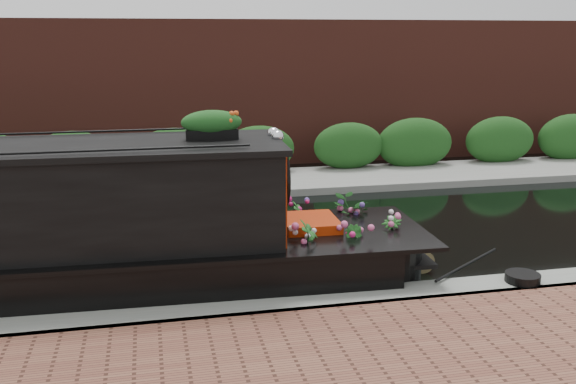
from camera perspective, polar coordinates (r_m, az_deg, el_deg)
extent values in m
plane|color=black|center=(11.40, -8.93, -4.72)|extent=(80.00, 80.00, 0.00)
cube|color=gray|center=(8.34, -7.44, -11.82)|extent=(40.00, 0.60, 0.50)
cube|color=gray|center=(15.44, -9.93, 0.15)|extent=(40.00, 2.40, 0.34)
cube|color=#1B4717|center=(16.32, -10.08, 0.88)|extent=(40.00, 1.10, 2.80)
cube|color=#56251D|center=(18.37, -10.37, 2.31)|extent=(40.00, 1.00, 8.00)
cube|color=#AB2806|center=(9.26, -1.16, 0.29)|extent=(0.12, 1.75, 1.35)
cube|color=black|center=(8.23, -9.07, -1.09)|extent=(0.90, 0.06, 0.55)
cube|color=#AB2806|center=(9.57, 1.93, -3.79)|extent=(0.83, 0.93, 0.50)
sphere|color=silver|center=(8.98, -0.94, 4.97)|extent=(0.18, 0.18, 0.18)
sphere|color=silver|center=(9.25, -1.29, 5.23)|extent=(0.18, 0.18, 0.18)
cube|color=black|center=(8.98, -6.78, 5.12)|extent=(0.73, 0.26, 0.14)
ellipsoid|color=#D04B17|center=(8.95, -6.81, 6.31)|extent=(0.79, 0.25, 0.24)
imported|color=#1D531D|center=(8.87, 1.80, -4.60)|extent=(0.38, 0.43, 0.68)
imported|color=#1D531D|center=(9.13, 6.01, -4.63)|extent=(0.38, 0.37, 0.53)
imported|color=#1D531D|center=(10.38, 5.70, -2.03)|extent=(0.62, 0.55, 0.64)
imported|color=#1D531D|center=(9.64, 9.13, -3.72)|extent=(0.42, 0.42, 0.53)
imported|color=#1D531D|center=(10.22, 0.93, -2.40)|extent=(0.32, 0.37, 0.58)
cylinder|color=brown|center=(10.30, 11.58, -5.84)|extent=(0.36, 0.38, 0.36)
cylinder|color=black|center=(9.56, 20.13, -7.16)|extent=(0.48, 0.48, 0.12)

